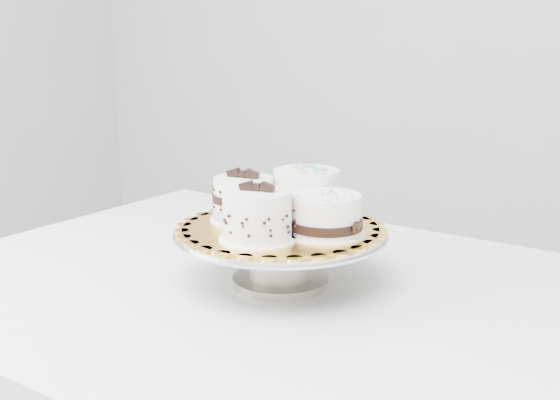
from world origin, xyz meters
The scene contains 7 objects.
table centered at (0.08, 0.27, 0.68)m, with size 1.31×0.91×0.75m.
cake_stand centered at (0.03, 0.28, 0.81)m, with size 0.33×0.33×0.09m.
cake_board centered at (0.03, 0.28, 0.84)m, with size 0.30×0.30×0.00m, color orange.
cake_swirl centered at (0.04, 0.21, 0.88)m, with size 0.12×0.12×0.09m.
cake_banded centered at (-0.04, 0.29, 0.88)m, with size 0.11×0.11×0.09m.
cake_dots centered at (0.04, 0.36, 0.88)m, with size 0.13×0.13×0.08m.
cake_ribbon centered at (0.11, 0.28, 0.87)m, with size 0.13×0.13×0.06m.
Camera 1 is at (0.58, -0.60, 1.14)m, focal length 45.00 mm.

